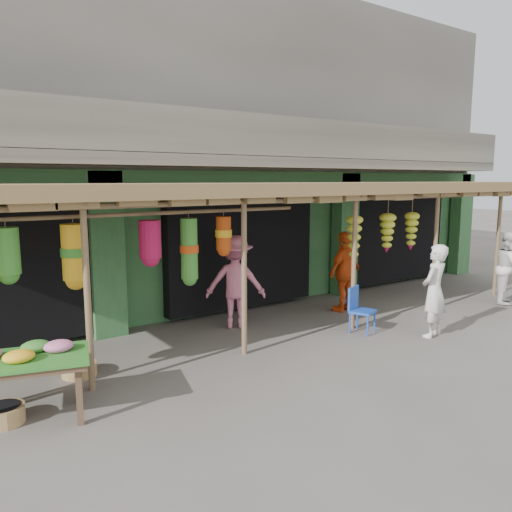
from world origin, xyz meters
TOP-DOWN VIEW (x-y plane):
  - ground at (0.00, 0.00)m, footprint 80.00×80.00m
  - building at (-0.00, 4.87)m, footprint 16.40×6.80m
  - awning at (-0.15, 0.81)m, footprint 14.00×2.70m
  - flower_table at (-4.91, -0.61)m, footprint 1.71×1.26m
  - blue_chair at (0.94, -0.42)m, footprint 0.53×0.53m
  - basket_mid at (-4.00, 0.42)m, footprint 0.51×0.51m
  - basket_right at (-5.14, -0.56)m, footprint 0.48×0.48m
  - person_front at (1.85, -1.39)m, footprint 0.70×0.54m
  - person_right at (5.42, -0.86)m, footprint 1.02×0.94m
  - person_vendor at (1.81, 0.84)m, footprint 1.09×0.62m
  - person_shopper at (-0.79, 1.18)m, footprint 1.33×1.21m

SIDE VIEW (x-z plane):
  - ground at x=0.00m, z-range 0.00..0.00m
  - basket_mid at x=-4.00m, z-range 0.00..0.19m
  - basket_right at x=-5.14m, z-range 0.00..0.21m
  - blue_chair at x=0.94m, z-range 0.05..0.91m
  - flower_table at x=-4.91m, z-range 0.28..1.20m
  - person_right at x=5.42m, z-range 0.00..1.68m
  - person_front at x=1.85m, z-range 0.00..1.70m
  - person_vendor at x=1.81m, z-range 0.00..1.75m
  - person_shopper at x=-0.79m, z-range 0.00..1.79m
  - awning at x=-0.15m, z-range 1.19..3.98m
  - building at x=0.00m, z-range -0.13..6.87m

